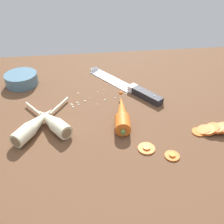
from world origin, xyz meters
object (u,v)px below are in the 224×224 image
object	(u,v)px
parsnip_front	(35,124)
chefs_knife	(120,83)
carrot_slice_stack	(215,129)
carrot_slice_stray_near	(172,155)
whole_carrot	(122,114)
parsnip_mid_left	(52,121)
prep_bowl	(21,79)
carrot_slice_stray_mid	(146,148)

from	to	relation	value
parsnip_front	chefs_knife	bearing A→B (deg)	39.55
carrot_slice_stack	carrot_slice_stray_near	xyz separation A→B (cm)	(-13.96, -7.27, -0.86)
parsnip_front	carrot_slice_stack	xyz separation A→B (cm)	(47.47, -6.73, -0.76)
whole_carrot	parsnip_front	xyz separation A→B (cm)	(-23.75, -1.70, -0.12)
whole_carrot	parsnip_mid_left	world-z (taller)	whole_carrot
whole_carrot	prep_bowl	size ratio (longest dim) A/B	1.81
prep_bowl	carrot_slice_stray_mid	bearing A→B (deg)	-45.84
parsnip_front	parsnip_mid_left	size ratio (longest dim) A/B	1.16
chefs_knife	carrot_slice_stray_mid	world-z (taller)	chefs_knife
carrot_slice_stray_near	prep_bowl	distance (cm)	57.65
parsnip_mid_left	prep_bowl	xyz separation A→B (cm)	(-12.18, 25.43, 0.17)
carrot_slice_stack	parsnip_mid_left	bearing A→B (deg)	170.22
carrot_slice_stack	carrot_slice_stray_mid	size ratio (longest dim) A/B	2.72
parsnip_mid_left	carrot_slice_stray_mid	bearing A→B (deg)	-25.87
carrot_slice_stray_mid	prep_bowl	xyz separation A→B (cm)	(-35.83, 36.90, 1.79)
parsnip_front	prep_bowl	bearing A→B (deg)	106.70
chefs_knife	whole_carrot	xyz separation A→B (cm)	(-2.50, -19.97, 1.45)
carrot_slice_stray_mid	parsnip_front	bearing A→B (deg)	158.97
carrot_slice_stray_near	prep_bowl	world-z (taller)	prep_bowl
parsnip_front	parsnip_mid_left	world-z (taller)	same
parsnip_mid_left	whole_carrot	bearing A→B (deg)	2.91
carrot_slice_stray_near	whole_carrot	bearing A→B (deg)	121.87
chefs_knife	whole_carrot	bearing A→B (deg)	-97.12
parsnip_mid_left	carrot_slice_stray_mid	distance (cm)	26.34
chefs_knife	carrot_slice_stray_mid	size ratio (longest dim) A/B	6.99
prep_bowl	carrot_slice_stack	bearing A→B (deg)	-30.72
chefs_knife	carrot_slice_stack	bearing A→B (deg)	-53.23
chefs_knife	prep_bowl	distance (cm)	34.41
carrot_slice_stack	carrot_slice_stray_mid	bearing A→B (deg)	-168.30
carrot_slice_stray_near	carrot_slice_stray_mid	size ratio (longest dim) A/B	0.83
whole_carrot	carrot_slice_stack	world-z (taller)	whole_carrot
chefs_knife	carrot_slice_stray_mid	xyz separation A→B (cm)	(1.74, -32.43, -0.29)
parsnip_front	prep_bowl	world-z (taller)	same
whole_carrot	parsnip_front	size ratio (longest dim) A/B	0.94
whole_carrot	carrot_slice_stray_mid	bearing A→B (deg)	-71.20
chefs_knife	carrot_slice_stray_mid	bearing A→B (deg)	-86.92
carrot_slice_stray_near	prep_bowl	xyz separation A→B (cm)	(-41.35, 40.13, 1.79)
chefs_knife	prep_bowl	bearing A→B (deg)	172.53
parsnip_front	carrot_slice_stack	size ratio (longest dim) A/B	1.81
whole_carrot	parsnip_mid_left	size ratio (longest dim) A/B	1.09
parsnip_mid_left	carrot_slice_stack	distance (cm)	43.77
parsnip_mid_left	carrot_slice_stray_near	size ratio (longest dim) A/B	5.10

